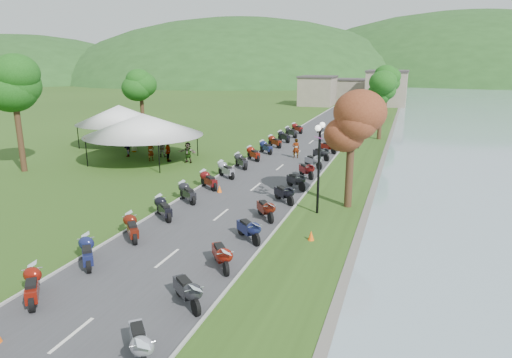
% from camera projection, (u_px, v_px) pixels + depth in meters
% --- Properties ---
extents(road, '(7.00, 120.00, 0.02)m').
position_uv_depth(road, '(311.00, 142.00, 47.28)').
color(road, '#3C3C3F').
rests_on(road, ground).
extents(hills_backdrop, '(360.00, 120.00, 76.00)m').
position_uv_depth(hills_backdrop, '(390.00, 78.00, 193.75)').
color(hills_backdrop, '#285621').
rests_on(hills_backdrop, ground).
extents(far_building, '(18.00, 16.00, 5.00)m').
position_uv_depth(far_building, '(350.00, 90.00, 88.45)').
color(far_building, gray).
rests_on(far_building, ground).
extents(moto_row_left, '(2.60, 48.45, 1.10)m').
position_uv_depth(moto_row_left, '(219.00, 175.00, 31.67)').
color(moto_row_left, '#331411').
rests_on(moto_row_left, ground).
extents(moto_row_right, '(2.60, 36.89, 1.10)m').
position_uv_depth(moto_row_right, '(289.00, 187.00, 28.86)').
color(moto_row_right, '#331411').
rests_on(moto_row_right, ground).
extents(vendor_tent_main, '(6.58, 6.58, 4.00)m').
position_uv_depth(vendor_tent_main, '(144.00, 138.00, 38.11)').
color(vendor_tent_main, silver).
rests_on(vendor_tent_main, ground).
extents(vendor_tent_side, '(5.63, 5.63, 4.00)m').
position_uv_depth(vendor_tent_side, '(120.00, 125.00, 44.97)').
color(vendor_tent_side, silver).
rests_on(vendor_tent_side, ground).
extents(tree_park_left, '(3.94, 3.94, 10.94)m').
position_uv_depth(tree_park_left, '(15.00, 99.00, 33.73)').
color(tree_park_left, '#1D6016').
rests_on(tree_park_left, ground).
extents(tree_lakeside, '(2.77, 2.77, 7.69)m').
position_uv_depth(tree_lakeside, '(351.00, 142.00, 25.73)').
color(tree_lakeside, '#1D6016').
rests_on(tree_lakeside, ground).
extents(pedestrian_a, '(0.65, 0.73, 1.64)m').
position_uv_depth(pedestrian_a, '(151.00, 161.00, 38.62)').
color(pedestrian_a, slate).
rests_on(pedestrian_a, ground).
extents(pedestrian_b, '(0.88, 0.59, 1.66)m').
position_uv_depth(pedestrian_b, '(162.00, 157.00, 40.18)').
color(pedestrian_b, slate).
rests_on(pedestrian_b, ground).
extents(pedestrian_c, '(1.22, 1.14, 1.83)m').
position_uv_depth(pedestrian_c, '(128.00, 157.00, 40.30)').
color(pedestrian_c, slate).
rests_on(pedestrian_c, ground).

